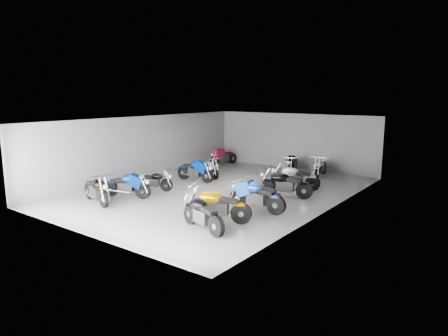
{
  "coord_description": "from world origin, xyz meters",
  "views": [
    {
      "loc": [
        10.48,
        -13.89,
        4.3
      ],
      "look_at": [
        -0.12,
        0.38,
        1.0
      ],
      "focal_mm": 32.0,
      "sensor_mm": 36.0,
      "label": 1
    }
  ],
  "objects": [
    {
      "name": "motorcycle_back_a",
      "position": [
        -4.0,
        5.53,
        0.52
      ],
      "size": [
        0.55,
        2.16,
        0.95
      ],
      "rotation": [
        0.0,
        0.0,
        2.98
      ],
      "color": "black",
      "rests_on": "ground"
    },
    {
      "name": "motorcycle_right_f",
      "position": [
        2.46,
        2.29,
        0.55
      ],
      "size": [
        2.21,
        0.86,
        1.0
      ],
      "rotation": [
        0.0,
        0.0,
        1.89
      ],
      "color": "black",
      "rests_on": "ground"
    },
    {
      "name": "motorcycle_left_e",
      "position": [
        -2.36,
        1.0,
        0.54
      ],
      "size": [
        2.26,
        0.43,
        0.99
      ],
      "rotation": [
        0.0,
        0.0,
        -1.57
      ],
      "color": "black",
      "rests_on": "ground"
    },
    {
      "name": "motorcycle_right_c",
      "position": [
        2.86,
        -1.63,
        0.57
      ],
      "size": [
        2.36,
        0.46,
        1.04
      ],
      "rotation": [
        0.0,
        0.0,
        1.59
      ],
      "color": "black",
      "rests_on": "ground"
    },
    {
      "name": "motorcycle_left_c",
      "position": [
        -2.54,
        -1.7,
        0.45
      ],
      "size": [
        1.76,
        0.87,
        0.82
      ],
      "rotation": [
        0.0,
        0.0,
        -1.16
      ],
      "color": "black",
      "rests_on": "ground"
    },
    {
      "name": "drain_grate",
      "position": [
        0.0,
        -0.5,
        0.01
      ],
      "size": [
        0.32,
        0.32,
        0.01
      ],
      "primitive_type": "cube",
      "color": "black",
      "rests_on": "ground"
    },
    {
      "name": "motorcycle_left_f",
      "position": [
        -2.44,
        2.11,
        0.47
      ],
      "size": [
        1.88,
        0.81,
        0.86
      ],
      "rotation": [
        0.0,
        0.0,
        -1.93
      ],
      "color": "black",
      "rests_on": "ground"
    },
    {
      "name": "motorcycle_right_a",
      "position": [
        2.61,
        -4.47,
        0.54
      ],
      "size": [
        2.18,
        0.84,
        0.99
      ],
      "rotation": [
        0.0,
        0.0,
        1.26
      ],
      "color": "black",
      "rests_on": "ground"
    },
    {
      "name": "motorcycle_left_a",
      "position": [
        -2.79,
        -4.54,
        0.55
      ],
      "size": [
        2.25,
        0.77,
        1.01
      ],
      "rotation": [
        0.0,
        0.0,
        -1.85
      ],
      "color": "black",
      "rests_on": "ground"
    },
    {
      "name": "motorcycle_right_b",
      "position": [
        2.48,
        -3.54,
        0.57
      ],
      "size": [
        2.25,
        1.02,
        1.04
      ],
      "rotation": [
        0.0,
        0.0,
        1.95
      ],
      "color": "black",
      "rests_on": "ground"
    },
    {
      "name": "ground",
      "position": [
        0.0,
        0.0,
        0.0
      ],
      "size": [
        14.0,
        14.0,
        0.0
      ],
      "primitive_type": "plane",
      "color": "gray",
      "rests_on": "ground"
    },
    {
      "name": "wall_right",
      "position": [
        5.0,
        0.0,
        1.6
      ],
      "size": [
        0.1,
        14.0,
        3.2
      ],
      "primitive_type": "cube",
      "color": "slate",
      "rests_on": "ground"
    },
    {
      "name": "wall_back",
      "position": [
        0.0,
        7.0,
        1.6
      ],
      "size": [
        10.0,
        0.1,
        3.2
      ],
      "primitive_type": "cube",
      "color": "slate",
      "rests_on": "ground"
    },
    {
      "name": "motorcycle_left_b",
      "position": [
        -2.52,
        -3.23,
        0.53
      ],
      "size": [
        2.11,
        0.92,
        0.97
      ],
      "rotation": [
        0.0,
        0.0,
        -1.21
      ],
      "color": "black",
      "rests_on": "ground"
    },
    {
      "name": "wall_left",
      "position": [
        -5.0,
        0.0,
        1.6
      ],
      "size": [
        0.1,
        14.0,
        3.2
      ],
      "primitive_type": "cube",
      "color": "slate",
      "rests_on": "ground"
    },
    {
      "name": "motorcycle_right_e",
      "position": [
        2.74,
        0.83,
        0.56
      ],
      "size": [
        2.29,
        0.69,
        1.02
      ],
      "rotation": [
        0.0,
        0.0,
        1.8
      ],
      "color": "black",
      "rests_on": "ground"
    },
    {
      "name": "motorcycle_right_d",
      "position": [
        2.58,
        -0.67,
        0.45
      ],
      "size": [
        1.89,
        0.49,
        0.83
      ],
      "rotation": [
        0.0,
        0.0,
        1.4
      ],
      "color": "black",
      "rests_on": "ground"
    },
    {
      "name": "motorcycle_back_e",
      "position": [
        2.25,
        5.75,
        0.5
      ],
      "size": [
        0.53,
        2.08,
        0.92
      ],
      "rotation": [
        0.0,
        0.0,
        3.31
      ],
      "color": "black",
      "rests_on": "ground"
    },
    {
      "name": "motorcycle_back_d",
      "position": [
        0.62,
        5.7,
        0.52
      ],
      "size": [
        0.71,
        2.11,
        0.95
      ],
      "rotation": [
        0.0,
        0.0,
        3.41
      ],
      "color": "black",
      "rests_on": "ground"
    },
    {
      "name": "ceiling",
      "position": [
        0.0,
        0.0,
        3.22
      ],
      "size": [
        10.0,
        14.0,
        0.04
      ],
      "primitive_type": "cube",
      "color": "black",
      "rests_on": "wall_back"
    }
  ]
}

